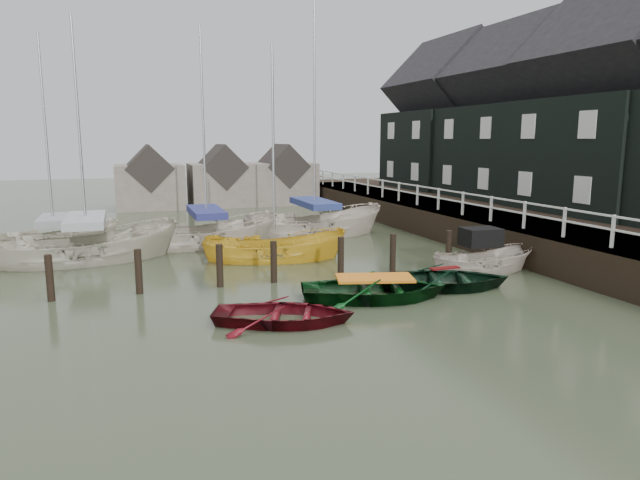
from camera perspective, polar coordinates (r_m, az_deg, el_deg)
name	(u,v)px	position (r m, az deg, el deg)	size (l,w,h in m)	color
ground	(340,303)	(16.80, 1.99, -6.29)	(120.00, 120.00, 0.00)	#313A25
pier	(442,219)	(29.62, 12.13, 2.03)	(3.04, 32.00, 2.70)	black
land_strip	(531,228)	(32.92, 20.33, 1.16)	(14.00, 38.00, 1.50)	black
quay_houses	(556,120)	(31.57, 22.53, 11.03)	(6.52, 28.14, 10.01)	black
mooring_pilings	(276,267)	(19.11, -4.40, -2.76)	(13.72, 0.22, 1.80)	black
far_sheds	(219,180)	(41.66, -10.03, 5.95)	(14.00, 4.08, 4.39)	#665B51
rowboat_red	(284,323)	(15.04, -3.60, -8.29)	(2.63, 3.68, 0.76)	#530B13
rowboat_green	(374,299)	(17.23, 5.45, -5.91)	(3.12, 4.37, 0.90)	black
rowboat_dkgreen	(444,288)	(18.83, 12.28, -4.72)	(2.98, 4.17, 0.86)	black
motorboat	(482,269)	(21.32, 15.90, -2.84)	(4.01, 1.72, 2.35)	#BAAC9F
sailboat_a	(88,260)	(24.18, -22.15, -1.84)	(7.39, 3.60, 10.59)	#B8B39D
sailboat_b	(207,245)	(26.10, -11.20, -0.45)	(6.86, 3.05, 10.77)	beige
sailboat_c	(275,259)	(22.80, -4.54, -1.92)	(6.03, 3.32, 9.39)	gold
sailboat_d	(315,234)	(28.30, -0.55, 0.56)	(7.11, 2.69, 13.39)	beige
sailboat_e	(55,248)	(27.32, -24.96, -0.72)	(5.87, 3.44, 10.08)	beige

